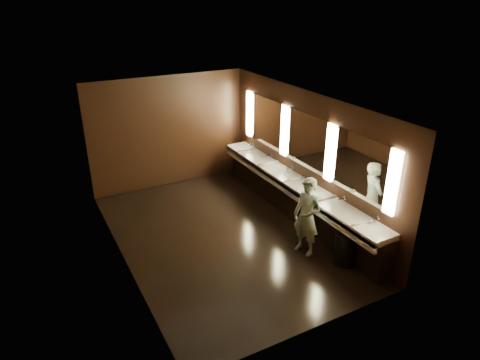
% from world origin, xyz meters
% --- Properties ---
extents(floor, '(6.00, 6.00, 0.00)m').
position_xyz_m(floor, '(0.00, 0.00, 0.00)').
color(floor, black).
rests_on(floor, ground).
extents(ceiling, '(4.00, 6.00, 0.02)m').
position_xyz_m(ceiling, '(0.00, 0.00, 2.80)').
color(ceiling, '#2D2D2B').
rests_on(ceiling, wall_back).
extents(wall_back, '(4.00, 0.02, 2.80)m').
position_xyz_m(wall_back, '(0.00, 3.00, 1.40)').
color(wall_back, black).
rests_on(wall_back, floor).
extents(wall_front, '(4.00, 0.02, 2.80)m').
position_xyz_m(wall_front, '(0.00, -3.00, 1.40)').
color(wall_front, black).
rests_on(wall_front, floor).
extents(wall_left, '(0.02, 6.00, 2.80)m').
position_xyz_m(wall_left, '(-2.00, 0.00, 1.40)').
color(wall_left, black).
rests_on(wall_left, floor).
extents(wall_right, '(0.02, 6.00, 2.80)m').
position_xyz_m(wall_right, '(2.00, 0.00, 1.40)').
color(wall_right, black).
rests_on(wall_right, floor).
extents(sink_counter, '(0.55, 5.40, 1.01)m').
position_xyz_m(sink_counter, '(1.79, 0.00, 0.50)').
color(sink_counter, black).
rests_on(sink_counter, floor).
extents(mirror_band, '(0.06, 5.03, 1.15)m').
position_xyz_m(mirror_band, '(1.98, -0.00, 1.75)').
color(mirror_band, '#FFF4BA').
rests_on(mirror_band, wall_right).
extents(person, '(0.52, 0.65, 1.55)m').
position_xyz_m(person, '(1.15, -1.26, 0.77)').
color(person, '#8CC5D1').
rests_on(person, floor).
extents(trash_bin, '(0.43, 0.43, 0.62)m').
position_xyz_m(trash_bin, '(1.58, -1.90, 0.31)').
color(trash_bin, black).
rests_on(trash_bin, floor).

